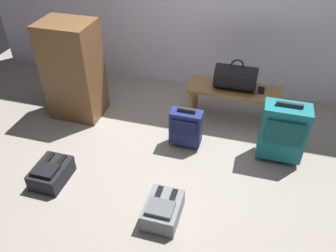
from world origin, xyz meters
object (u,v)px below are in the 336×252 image
(duffel_bag_black, at_px, (236,77))
(cell_phone, at_px, (261,90))
(suitcase_upright_teal, at_px, (283,131))
(suitcase_small_navy, at_px, (186,127))
(bench, at_px, (234,93))
(side_cabinet, at_px, (73,71))
(backpack_grey, at_px, (163,210))
(backpack_dark, at_px, (51,173))

(duffel_bag_black, relative_size, cell_phone, 3.06)
(duffel_bag_black, height_order, suitcase_upright_teal, duffel_bag_black)
(suitcase_upright_teal, xyz_separation_m, suitcase_small_navy, (-0.93, -0.06, -0.10))
(bench, distance_m, side_cabinet, 1.78)
(duffel_bag_black, bearing_deg, suitcase_upright_teal, -43.63)
(duffel_bag_black, relative_size, suitcase_small_navy, 0.96)
(backpack_grey, bearing_deg, cell_phone, 67.61)
(suitcase_small_navy, height_order, backpack_grey, suitcase_small_navy)
(duffel_bag_black, xyz_separation_m, backpack_dark, (-1.46, -1.40, -0.47))
(backpack_grey, bearing_deg, suitcase_upright_teal, 48.80)
(suitcase_small_navy, relative_size, backpack_dark, 1.21)
(suitcase_upright_teal, height_order, backpack_dark, suitcase_upright_teal)
(cell_phone, bearing_deg, backpack_grey, -112.39)
(suitcase_small_navy, height_order, backpack_dark, suitcase_small_navy)
(backpack_grey, bearing_deg, suitcase_small_navy, 92.41)
(backpack_dark, relative_size, side_cabinet, 0.35)
(bench, bearing_deg, backpack_dark, -136.28)
(backpack_dark, bearing_deg, suitcase_small_navy, 37.91)
(backpack_dark, xyz_separation_m, backpack_grey, (1.11, -0.12, 0.00))
(suitcase_upright_teal, height_order, suitcase_small_navy, suitcase_upright_teal)
(duffel_bag_black, relative_size, backpack_dark, 1.16)
(backpack_grey, distance_m, side_cabinet, 1.89)
(cell_phone, distance_m, side_cabinet, 2.05)
(duffel_bag_black, distance_m, backpack_grey, 1.64)
(side_cabinet, bearing_deg, suitcase_small_navy, -10.67)
(bench, bearing_deg, suitcase_upright_teal, -43.78)
(bench, distance_m, backpack_grey, 1.59)
(bench, bearing_deg, backpack_grey, -103.18)
(suitcase_upright_teal, xyz_separation_m, side_cabinet, (-2.27, 0.19, 0.21))
(cell_phone, relative_size, suitcase_small_navy, 0.31)
(backpack_grey, xyz_separation_m, side_cabinet, (-1.39, 1.21, 0.46))
(bench, height_order, suitcase_upright_teal, suitcase_upright_teal)
(cell_phone, distance_m, suitcase_upright_teal, 0.60)
(cell_phone, relative_size, suitcase_upright_teal, 0.22)
(backpack_grey, height_order, side_cabinet, side_cabinet)
(cell_phone, bearing_deg, suitcase_small_navy, -138.86)
(bench, height_order, backpack_dark, bench)
(backpack_grey, relative_size, side_cabinet, 0.35)
(backpack_dark, distance_m, side_cabinet, 1.21)
(bench, relative_size, suitcase_upright_teal, 1.53)
(bench, relative_size, suitcase_small_navy, 2.17)
(duffel_bag_black, relative_size, suitcase_upright_teal, 0.67)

